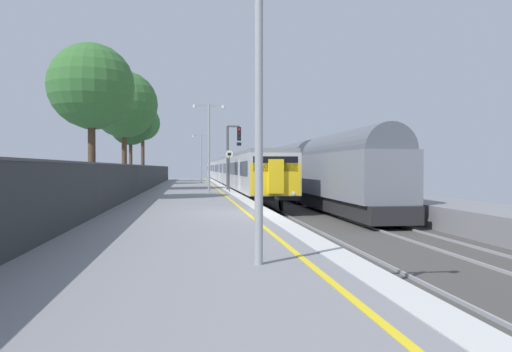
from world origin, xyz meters
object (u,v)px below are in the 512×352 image
at_px(speed_limit_sign, 229,165).
at_px(background_tree_left, 92,90).
at_px(signal_gantry, 231,150).
at_px(background_tree_centre, 123,106).
at_px(platform_lamp_mid, 209,141).
at_px(platform_lamp_near, 259,88).
at_px(background_tree_right, 130,125).
at_px(background_tree_back, 142,124).
at_px(commuter_train_at_platform, 228,171).
at_px(freight_train_adjacent_track, 295,170).
at_px(platform_lamp_far, 201,154).

height_order(speed_limit_sign, background_tree_left, background_tree_left).
bearing_deg(signal_gantry, background_tree_centre, -178.80).
distance_m(speed_limit_sign, platform_lamp_mid, 2.87).
relative_size(platform_lamp_near, background_tree_right, 0.62).
bearing_deg(background_tree_left, platform_lamp_mid, 42.70).
relative_size(signal_gantry, speed_limit_sign, 1.67).
relative_size(signal_gantry, platform_lamp_near, 0.96).
relative_size(background_tree_centre, background_tree_back, 0.97).
distance_m(commuter_train_at_platform, background_tree_right, 14.47).
relative_size(speed_limit_sign, background_tree_right, 0.36).
relative_size(platform_lamp_mid, background_tree_centre, 0.66).
height_order(commuter_train_at_platform, platform_lamp_near, platform_lamp_near).
bearing_deg(background_tree_back, background_tree_centre, -87.78).
xyz_separation_m(signal_gantry, background_tree_right, (-8.81, 12.34, 2.81)).
bearing_deg(background_tree_back, signal_gantry, -68.26).
xyz_separation_m(freight_train_adjacent_track, speed_limit_sign, (-5.85, -6.08, 0.34)).
bearing_deg(platform_lamp_mid, speed_limit_sign, 53.59).
bearing_deg(commuter_train_at_platform, background_tree_centre, -112.99).
xyz_separation_m(freight_train_adjacent_track, background_tree_back, (-14.02, 18.27, 5.22)).
relative_size(platform_lamp_far, background_tree_right, 0.66).
bearing_deg(platform_lamp_near, freight_train_adjacent_track, 76.41).
relative_size(freight_train_adjacent_track, speed_limit_sign, 13.81).
distance_m(platform_lamp_far, background_tree_back, 8.66).
bearing_deg(platform_lamp_far, platform_lamp_near, -90.00).
xyz_separation_m(platform_lamp_near, background_tree_back, (-6.73, 48.45, 3.72)).
relative_size(signal_gantry, background_tree_left, 0.61).
bearing_deg(platform_lamp_far, platform_lamp_mid, -90.00).
xyz_separation_m(platform_lamp_mid, background_tree_back, (-6.73, 26.30, 3.35)).
relative_size(background_tree_right, background_tree_back, 0.90).
relative_size(platform_lamp_near, platform_lamp_mid, 0.87).
xyz_separation_m(platform_lamp_near, background_tree_right, (-6.98, 39.34, 2.82)).
bearing_deg(commuter_train_at_platform, freight_train_adjacent_track, -77.65).
height_order(platform_lamp_near, background_tree_back, background_tree_back).
bearing_deg(speed_limit_sign, background_tree_back, 108.56).
bearing_deg(background_tree_centre, platform_lamp_near, -77.63).
xyz_separation_m(platform_lamp_near, platform_lamp_far, (0.00, 44.30, 0.18)).
bearing_deg(commuter_train_at_platform, background_tree_back, -179.86).
height_order(speed_limit_sign, platform_lamp_far, platform_lamp_far).
bearing_deg(platform_lamp_far, background_tree_right, -144.65).
relative_size(freight_train_adjacent_track, background_tree_back, 4.45).
bearing_deg(background_tree_back, platform_lamp_mid, -75.65).
xyz_separation_m(commuter_train_at_platform, platform_lamp_far, (-3.29, -4.18, 1.87)).
distance_m(commuter_train_at_platform, freight_train_adjacent_track, 18.72).
xyz_separation_m(speed_limit_sign, background_tree_right, (-8.43, 15.24, 3.97)).
height_order(speed_limit_sign, platform_lamp_near, platform_lamp_near).
distance_m(speed_limit_sign, background_tree_centre, 8.87).
xyz_separation_m(platform_lamp_near, background_tree_centre, (-5.89, 26.84, 3.03)).
bearing_deg(background_tree_right, signal_gantry, -54.48).
bearing_deg(commuter_train_at_platform, background_tree_left, -106.25).
bearing_deg(platform_lamp_near, background_tree_back, 97.91).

